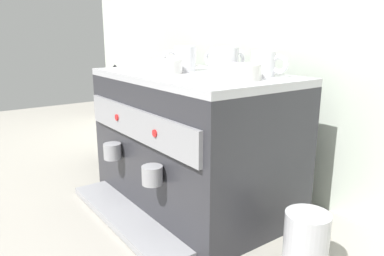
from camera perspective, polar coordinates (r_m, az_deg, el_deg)
ground_plane at (r=1.26m, az=-0.00°, el=-11.18°), size 4.00×4.00×0.00m
tiled_backsplash_wall at (r=1.35m, az=11.40°, el=11.38°), size 2.80×0.03×0.96m
espresso_machine at (r=1.18m, az=-0.19°, el=-1.91°), size 0.66×0.49×0.43m
ceramic_cup_0 at (r=1.10m, az=5.70°, el=10.40°), size 0.07×0.11×0.08m
ceramic_cup_1 at (r=1.19m, az=-1.32°, el=10.78°), size 0.07×0.11×0.08m
ceramic_cup_2 at (r=1.06m, az=11.25°, el=9.81°), size 0.10×0.07×0.07m
ceramic_cup_3 at (r=1.21m, az=4.05°, el=10.64°), size 0.10×0.06×0.07m
ceramic_bowl_0 at (r=1.36m, az=-1.86°, el=10.35°), size 0.10×0.10×0.04m
ceramic_bowl_1 at (r=1.12m, az=-3.96°, el=9.49°), size 0.09×0.09×0.04m
ceramic_bowl_2 at (r=0.97m, az=7.45°, el=8.65°), size 0.11×0.11×0.04m
coffee_grinder at (r=1.64m, az=-11.58°, el=2.45°), size 0.17×0.17×0.42m
milk_pitcher at (r=0.94m, az=17.31°, el=-16.55°), size 0.11×0.11×0.14m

